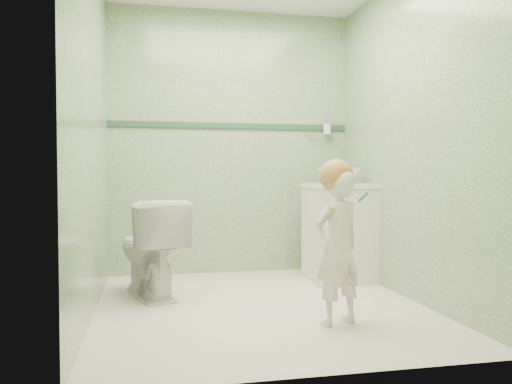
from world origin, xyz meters
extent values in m
plane|color=silver|center=(0.00, 0.00, 0.00)|extent=(2.50, 2.50, 0.00)
cube|color=gray|center=(0.00, 1.25, 1.20)|extent=(2.20, 0.04, 2.40)
cube|color=gray|center=(0.00, -1.25, 1.20)|extent=(2.20, 0.04, 2.40)
cube|color=gray|center=(-1.10, 0.00, 1.20)|extent=(0.04, 2.50, 2.40)
cube|color=gray|center=(1.10, 0.00, 1.20)|extent=(0.04, 2.50, 2.40)
cube|color=#2A4A32|center=(0.00, 1.24, 1.35)|extent=(2.20, 0.02, 0.05)
cube|color=silver|center=(0.84, 0.70, 0.40)|extent=(0.52, 0.50, 0.80)
cube|color=white|center=(0.84, 0.70, 0.81)|extent=(0.54, 0.52, 0.04)
imported|color=white|center=(0.84, 0.70, 0.89)|extent=(0.37, 0.37, 0.13)
cylinder|color=silver|center=(0.84, 0.90, 0.95)|extent=(0.03, 0.03, 0.18)
cylinder|color=silver|center=(0.84, 0.85, 1.03)|extent=(0.02, 0.12, 0.02)
cylinder|color=silver|center=(0.84, 1.20, 1.28)|extent=(0.26, 0.02, 0.02)
cylinder|color=silver|center=(0.90, 1.18, 1.33)|extent=(0.07, 0.07, 0.09)
cylinder|color=#D14741|center=(0.91, 1.19, 1.40)|extent=(0.01, 0.01, 0.17)
cylinder|color=#8D50AB|center=(0.90, 1.17, 1.40)|extent=(0.01, 0.01, 0.17)
imported|color=white|center=(-0.74, 0.43, 0.36)|extent=(0.60, 0.80, 0.72)
imported|color=beige|center=(0.36, -0.51, 0.47)|extent=(0.40, 0.33, 0.93)
sphere|color=#B9783F|center=(0.36, -0.48, 0.90)|extent=(0.21, 0.21, 0.21)
cylinder|color=#149C89|center=(0.48, -0.60, 0.77)|extent=(0.03, 0.14, 0.06)
cube|color=white|center=(0.41, -0.58, 0.81)|extent=(0.03, 0.02, 0.02)
camera|label=1|loc=(-0.74, -3.40, 0.91)|focal=35.87mm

